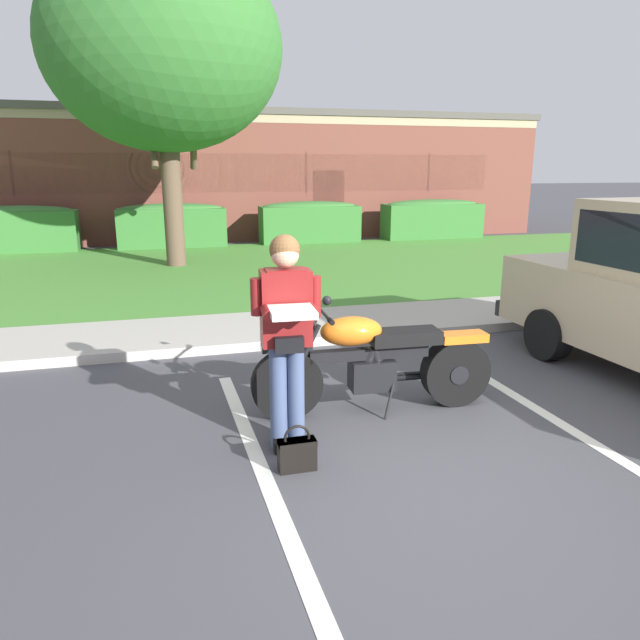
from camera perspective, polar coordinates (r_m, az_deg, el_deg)
ground_plane at (r=4.53m, az=11.59°, el=-14.36°), size 140.00×140.00×0.00m
curb_strip at (r=7.39m, az=0.06°, el=-1.92°), size 60.00×0.20×0.12m
concrete_walk at (r=8.19m, az=-1.51°, el=-0.40°), size 60.00×1.50×0.08m
grass_lawn at (r=12.84m, az=-6.67°, el=5.01°), size 60.00×8.18×0.06m
stall_stripe_0 at (r=4.34m, az=-5.30°, el=-15.43°), size 0.24×4.40×0.01m
stall_stripe_1 at (r=5.41m, az=24.39°, el=-10.40°), size 0.24×4.40×0.01m
motorcycle at (r=5.32m, az=6.25°, el=-3.99°), size 2.24×0.82×1.18m
rider_person at (r=4.42m, az=-3.31°, el=-0.66°), size 0.54×0.60×1.70m
handbag at (r=4.40m, az=-2.26°, el=-12.81°), size 0.28×0.13×0.36m
shade_tree at (r=13.51m, az=-15.16°, el=24.36°), size 4.90×4.90×6.64m
hedge_left at (r=17.02m, az=-27.67°, el=7.93°), size 2.97×0.90×1.24m
hedge_center_left at (r=16.63m, az=-14.32°, el=9.03°), size 2.89×0.90×1.24m
hedge_center_right at (r=17.15m, az=-1.02°, el=9.63°), size 2.88×0.90×1.24m
hedge_right at (r=18.50m, az=10.95°, el=9.75°), size 3.08×0.90×1.24m
brick_building at (r=22.54m, az=-14.90°, el=13.67°), size 23.99×10.13×3.88m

